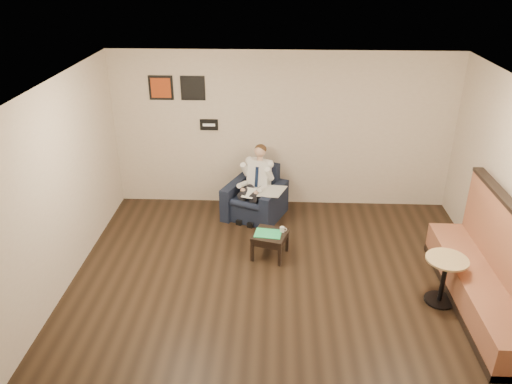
{
  "coord_description": "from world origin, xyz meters",
  "views": [
    {
      "loc": [
        -0.11,
        -5.4,
        4.26
      ],
      "look_at": [
        -0.39,
        1.2,
        1.06
      ],
      "focal_mm": 35.0,
      "sensor_mm": 36.0,
      "label": 1
    }
  ],
  "objects_px": {
    "armchair": "(255,193)",
    "seated_man": "(252,187)",
    "cafe_table": "(443,280)",
    "green_folder": "(268,233)",
    "smartphone": "(275,229)",
    "side_table": "(270,245)",
    "banquette": "(485,261)",
    "coffee_mug": "(282,229)"
  },
  "relations": [
    {
      "from": "armchair",
      "to": "seated_man",
      "type": "xyz_separation_m",
      "value": [
        -0.04,
        -0.11,
        0.16
      ]
    },
    {
      "from": "coffee_mug",
      "to": "banquette",
      "type": "xyz_separation_m",
      "value": [
        2.58,
        -1.13,
        0.26
      ]
    },
    {
      "from": "seated_man",
      "to": "cafe_table",
      "type": "bearing_deg",
      "value": -17.19
    },
    {
      "from": "cafe_table",
      "to": "side_table",
      "type": "bearing_deg",
      "value": 156.25
    },
    {
      "from": "smartphone",
      "to": "banquette",
      "type": "height_order",
      "value": "banquette"
    },
    {
      "from": "armchair",
      "to": "smartphone",
      "type": "distance_m",
      "value": 1.22
    },
    {
      "from": "coffee_mug",
      "to": "cafe_table",
      "type": "height_order",
      "value": "cafe_table"
    },
    {
      "from": "green_folder",
      "to": "cafe_table",
      "type": "relative_size",
      "value": 0.59
    },
    {
      "from": "seated_man",
      "to": "smartphone",
      "type": "height_order",
      "value": "seated_man"
    },
    {
      "from": "coffee_mug",
      "to": "smartphone",
      "type": "bearing_deg",
      "value": 147.12
    },
    {
      "from": "banquette",
      "to": "coffee_mug",
      "type": "bearing_deg",
      "value": 156.39
    },
    {
      "from": "armchair",
      "to": "green_folder",
      "type": "distance_m",
      "value": 1.32
    },
    {
      "from": "seated_man",
      "to": "banquette",
      "type": "height_order",
      "value": "banquette"
    },
    {
      "from": "side_table",
      "to": "banquette",
      "type": "distance_m",
      "value": 3.01
    },
    {
      "from": "seated_man",
      "to": "side_table",
      "type": "bearing_deg",
      "value": -51.55
    },
    {
      "from": "side_table",
      "to": "green_folder",
      "type": "distance_m",
      "value": 0.21
    },
    {
      "from": "banquette",
      "to": "cafe_table",
      "type": "xyz_separation_m",
      "value": [
        -0.46,
        0.06,
        -0.36
      ]
    },
    {
      "from": "seated_man",
      "to": "green_folder",
      "type": "height_order",
      "value": "seated_man"
    },
    {
      "from": "seated_man",
      "to": "cafe_table",
      "type": "distance_m",
      "value": 3.45
    },
    {
      "from": "side_table",
      "to": "coffee_mug",
      "type": "relative_size",
      "value": 5.79
    },
    {
      "from": "green_folder",
      "to": "coffee_mug",
      "type": "xyz_separation_m",
      "value": [
        0.21,
        0.07,
        0.04
      ]
    },
    {
      "from": "cafe_table",
      "to": "smartphone",
      "type": "bearing_deg",
      "value": 152.9
    },
    {
      "from": "coffee_mug",
      "to": "smartphone",
      "type": "xyz_separation_m",
      "value": [
        -0.1,
        0.07,
        -0.04
      ]
    },
    {
      "from": "side_table",
      "to": "green_folder",
      "type": "height_order",
      "value": "green_folder"
    },
    {
      "from": "armchair",
      "to": "coffee_mug",
      "type": "distance_m",
      "value": 1.32
    },
    {
      "from": "banquette",
      "to": "green_folder",
      "type": "bearing_deg",
      "value": 159.22
    },
    {
      "from": "green_folder",
      "to": "smartphone",
      "type": "xyz_separation_m",
      "value": [
        0.11,
        0.13,
        -0.0
      ]
    },
    {
      "from": "smartphone",
      "to": "banquette",
      "type": "xyz_separation_m",
      "value": [
        2.68,
        -1.19,
        0.3
      ]
    },
    {
      "from": "seated_man",
      "to": "green_folder",
      "type": "relative_size",
      "value": 3.06
    },
    {
      "from": "seated_man",
      "to": "coffee_mug",
      "type": "xyz_separation_m",
      "value": [
        0.52,
        -1.12,
        -0.17
      ]
    },
    {
      "from": "green_folder",
      "to": "armchair",
      "type": "bearing_deg",
      "value": 101.43
    },
    {
      "from": "seated_man",
      "to": "smartphone",
      "type": "xyz_separation_m",
      "value": [
        0.42,
        -1.06,
        -0.21
      ]
    },
    {
      "from": "seated_man",
      "to": "side_table",
      "type": "height_order",
      "value": "seated_man"
    },
    {
      "from": "banquette",
      "to": "cafe_table",
      "type": "height_order",
      "value": "banquette"
    },
    {
      "from": "banquette",
      "to": "side_table",
      "type": "bearing_deg",
      "value": 158.84
    },
    {
      "from": "seated_man",
      "to": "smartphone",
      "type": "distance_m",
      "value": 1.15
    },
    {
      "from": "green_folder",
      "to": "banquette",
      "type": "distance_m",
      "value": 3.0
    },
    {
      "from": "green_folder",
      "to": "smartphone",
      "type": "bearing_deg",
      "value": 50.26
    },
    {
      "from": "side_table",
      "to": "smartphone",
      "type": "distance_m",
      "value": 0.25
    },
    {
      "from": "seated_man",
      "to": "coffee_mug",
      "type": "bearing_deg",
      "value": -42.66
    },
    {
      "from": "side_table",
      "to": "banquette",
      "type": "height_order",
      "value": "banquette"
    },
    {
      "from": "side_table",
      "to": "cafe_table",
      "type": "distance_m",
      "value": 2.52
    }
  ]
}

